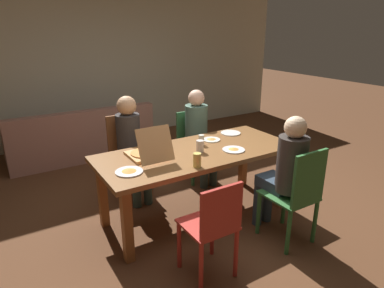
{
  "coord_description": "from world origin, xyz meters",
  "views": [
    {
      "loc": [
        -1.81,
        -2.82,
        2.02
      ],
      "look_at": [
        0.0,
        0.1,
        0.81
      ],
      "focal_mm": 31.84,
      "sensor_mm": 36.0,
      "label": 1
    }
  ],
  "objects_px": {
    "drinking_glass_0": "(197,160)",
    "drinking_glass_2": "(201,140)",
    "plate_1": "(231,133)",
    "chair_1": "(297,194)",
    "plate_2": "(234,149)",
    "plate_0": "(211,139)",
    "chair_2": "(193,144)",
    "chair_3": "(213,226)",
    "person_0": "(131,140)",
    "person_2": "(199,129)",
    "pizza_box_0": "(147,153)",
    "person_1": "(285,169)",
    "plate_3": "(129,171)",
    "couch": "(81,138)",
    "dining_table": "(197,159)",
    "chair_0": "(127,150)",
    "drinking_glass_1": "(200,146)"
  },
  "relations": [
    {
      "from": "drinking_glass_0",
      "to": "drinking_glass_2",
      "type": "relative_size",
      "value": 1.19
    },
    {
      "from": "plate_1",
      "to": "drinking_glass_0",
      "type": "relative_size",
      "value": 1.77
    },
    {
      "from": "chair_1",
      "to": "plate_2",
      "type": "relative_size",
      "value": 4.16
    },
    {
      "from": "plate_0",
      "to": "plate_1",
      "type": "relative_size",
      "value": 0.84
    },
    {
      "from": "chair_2",
      "to": "chair_3",
      "type": "relative_size",
      "value": 1.03
    },
    {
      "from": "chair_2",
      "to": "person_0",
      "type": "bearing_deg",
      "value": -172.45
    },
    {
      "from": "person_2",
      "to": "drinking_glass_0",
      "type": "bearing_deg",
      "value": -123.46
    },
    {
      "from": "chair_3",
      "to": "drinking_glass_0",
      "type": "distance_m",
      "value": 0.67
    },
    {
      "from": "person_2",
      "to": "pizza_box_0",
      "type": "relative_size",
      "value": 2.6
    },
    {
      "from": "person_1",
      "to": "person_2",
      "type": "bearing_deg",
      "value": 90.0
    },
    {
      "from": "person_1",
      "to": "plate_2",
      "type": "relative_size",
      "value": 5.3
    },
    {
      "from": "person_0",
      "to": "plate_3",
      "type": "height_order",
      "value": "person_0"
    },
    {
      "from": "person_1",
      "to": "drinking_glass_2",
      "type": "xyz_separation_m",
      "value": [
        -0.38,
        0.89,
        0.1
      ]
    },
    {
      "from": "chair_1",
      "to": "plate_2",
      "type": "xyz_separation_m",
      "value": [
        -0.18,
        0.73,
        0.24
      ]
    },
    {
      "from": "person_1",
      "to": "couch",
      "type": "xyz_separation_m",
      "value": [
        -1.11,
        3.29,
        -0.44
      ]
    },
    {
      "from": "chair_1",
      "to": "plate_2",
      "type": "distance_m",
      "value": 0.79
    },
    {
      "from": "person_1",
      "to": "chair_3",
      "type": "distance_m",
      "value": 0.98
    },
    {
      "from": "person_2",
      "to": "plate_0",
      "type": "height_order",
      "value": "person_2"
    },
    {
      "from": "person_0",
      "to": "chair_2",
      "type": "height_order",
      "value": "person_0"
    },
    {
      "from": "drinking_glass_0",
      "to": "drinking_glass_2",
      "type": "height_order",
      "value": "drinking_glass_0"
    },
    {
      "from": "dining_table",
      "to": "chair_0",
      "type": "xyz_separation_m",
      "value": [
        -0.42,
        0.95,
        -0.12
      ]
    },
    {
      "from": "dining_table",
      "to": "plate_0",
      "type": "relative_size",
      "value": 10.42
    },
    {
      "from": "drinking_glass_2",
      "to": "couch",
      "type": "relative_size",
      "value": 0.05
    },
    {
      "from": "chair_3",
      "to": "plate_2",
      "type": "height_order",
      "value": "chair_3"
    },
    {
      "from": "person_2",
      "to": "plate_2",
      "type": "xyz_separation_m",
      "value": [
        -0.18,
        -0.96,
        0.06
      ]
    },
    {
      "from": "chair_0",
      "to": "person_0",
      "type": "relative_size",
      "value": 0.79
    },
    {
      "from": "person_2",
      "to": "couch",
      "type": "distance_m",
      "value": 2.14
    },
    {
      "from": "person_2",
      "to": "plate_1",
      "type": "bearing_deg",
      "value": -72.59
    },
    {
      "from": "drinking_glass_2",
      "to": "plate_3",
      "type": "bearing_deg",
      "value": -163.69
    },
    {
      "from": "drinking_glass_2",
      "to": "chair_2",
      "type": "bearing_deg",
      "value": 64.12
    },
    {
      "from": "drinking_glass_0",
      "to": "chair_3",
      "type": "bearing_deg",
      "value": -109.47
    },
    {
      "from": "person_0",
      "to": "couch",
      "type": "relative_size",
      "value": 0.57
    },
    {
      "from": "chair_0",
      "to": "plate_3",
      "type": "relative_size",
      "value": 3.98
    },
    {
      "from": "person_2",
      "to": "drinking_glass_2",
      "type": "bearing_deg",
      "value": -120.64
    },
    {
      "from": "plate_2",
      "to": "drinking_glass_2",
      "type": "bearing_deg",
      "value": 120.79
    },
    {
      "from": "person_1",
      "to": "chair_1",
      "type": "bearing_deg",
      "value": -90.0
    },
    {
      "from": "chair_1",
      "to": "person_2",
      "type": "relative_size",
      "value": 0.8
    },
    {
      "from": "drinking_glass_0",
      "to": "person_1",
      "type": "bearing_deg",
      "value": -27.69
    },
    {
      "from": "plate_1",
      "to": "plate_2",
      "type": "distance_m",
      "value": 0.59
    },
    {
      "from": "dining_table",
      "to": "chair_0",
      "type": "relative_size",
      "value": 2.12
    },
    {
      "from": "person_2",
      "to": "chair_3",
      "type": "relative_size",
      "value": 1.39
    },
    {
      "from": "plate_2",
      "to": "couch",
      "type": "relative_size",
      "value": 0.11
    },
    {
      "from": "dining_table",
      "to": "plate_0",
      "type": "xyz_separation_m",
      "value": [
        0.32,
        0.2,
        0.1
      ]
    },
    {
      "from": "person_1",
      "to": "drinking_glass_0",
      "type": "xyz_separation_m",
      "value": [
        -0.75,
        0.39,
        0.11
      ]
    },
    {
      "from": "plate_2",
      "to": "drinking_glass_2",
      "type": "distance_m",
      "value": 0.38
    },
    {
      "from": "person_1",
      "to": "plate_2",
      "type": "height_order",
      "value": "person_1"
    },
    {
      "from": "drinking_glass_0",
      "to": "drinking_glass_1",
      "type": "distance_m",
      "value": 0.4
    },
    {
      "from": "dining_table",
      "to": "couch",
      "type": "bearing_deg",
      "value": 103.21
    },
    {
      "from": "drinking_glass_1",
      "to": "person_0",
      "type": "bearing_deg",
      "value": 117.41
    },
    {
      "from": "person_0",
      "to": "chair_2",
      "type": "bearing_deg",
      "value": 7.55
    }
  ]
}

